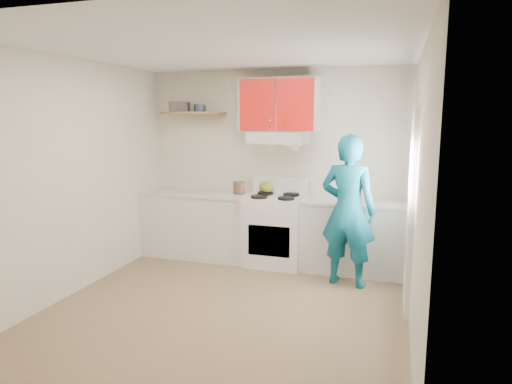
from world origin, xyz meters
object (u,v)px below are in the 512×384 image
(stove, at_px, (275,231))
(kettle, at_px, (266,187))
(person, at_px, (348,211))
(tin, at_px, (200,108))
(crock, at_px, (239,189))

(stove, bearing_deg, kettle, 130.19)
(kettle, relative_size, person, 0.11)
(tin, xyz_separation_m, crock, (0.60, -0.09, -1.09))
(kettle, xyz_separation_m, person, (1.19, -0.71, -0.11))
(kettle, distance_m, person, 1.39)
(kettle, relative_size, crock, 1.05)
(crock, distance_m, person, 1.64)
(tin, bearing_deg, stove, -8.24)
(kettle, distance_m, crock, 0.38)
(person, bearing_deg, stove, -14.77)
(tin, relative_size, crock, 0.87)
(tin, distance_m, kettle, 1.44)
(tin, bearing_deg, crock, -8.79)
(stove, xyz_separation_m, crock, (-0.54, 0.07, 0.53))
(tin, bearing_deg, kettle, 3.90)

